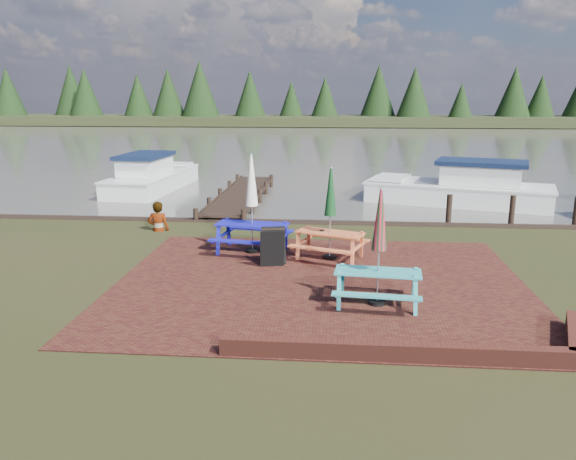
% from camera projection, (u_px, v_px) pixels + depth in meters
% --- Properties ---
extents(ground, '(120.00, 120.00, 0.00)m').
position_uv_depth(ground, '(319.00, 300.00, 11.45)').
color(ground, black).
rests_on(ground, ground).
extents(paving, '(9.00, 7.50, 0.02)m').
position_uv_depth(paving, '(320.00, 283.00, 12.42)').
color(paving, '#3D1513').
rests_on(paving, ground).
extents(brick_wall, '(6.21, 1.79, 0.30)m').
position_uv_depth(brick_wall, '(449.00, 349.00, 8.90)').
color(brick_wall, '#4C1E16').
rests_on(brick_wall, ground).
extents(water, '(120.00, 60.00, 0.02)m').
position_uv_depth(water, '(333.00, 143.00, 47.26)').
color(water, '#403E37').
rests_on(water, ground).
extents(far_treeline, '(120.00, 10.00, 8.10)m').
position_uv_depth(far_treeline, '(335.00, 99.00, 74.55)').
color(far_treeline, black).
rests_on(far_treeline, ground).
extents(picnic_table_teal, '(1.82, 1.65, 2.33)m').
position_uv_depth(picnic_table_teal, '(378.00, 266.00, 10.97)').
color(picnic_table_teal, teal).
rests_on(picnic_table_teal, ground).
extents(picnic_table_red, '(2.09, 1.98, 2.33)m').
position_uv_depth(picnic_table_red, '(330.00, 228.00, 14.05)').
color(picnic_table_red, orange).
rests_on(picnic_table_red, ground).
extents(picnic_table_blue, '(2.10, 1.93, 2.58)m').
position_uv_depth(picnic_table_blue, '(252.00, 219.00, 14.62)').
color(picnic_table_blue, '#1715A4').
rests_on(picnic_table_blue, ground).
extents(chalkboard, '(0.62, 0.67, 0.93)m').
position_uv_depth(chalkboard, '(273.00, 247.00, 13.54)').
color(chalkboard, black).
rests_on(chalkboard, ground).
extents(jetty, '(1.76, 9.08, 1.00)m').
position_uv_depth(jetty, '(241.00, 195.00, 22.63)').
color(jetty, black).
rests_on(jetty, ground).
extents(boat_jetty, '(2.68, 6.65, 1.89)m').
position_uv_depth(boat_jetty, '(152.00, 178.00, 25.29)').
color(boat_jetty, silver).
rests_on(boat_jetty, ground).
extents(boat_near, '(7.53, 4.48, 1.92)m').
position_uv_depth(boat_near, '(462.00, 190.00, 22.19)').
color(boat_near, silver).
rests_on(boat_near, ground).
extents(person, '(0.68, 0.46, 1.81)m').
position_uv_depth(person, '(157.00, 202.00, 16.95)').
color(person, gray).
rests_on(person, ground).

